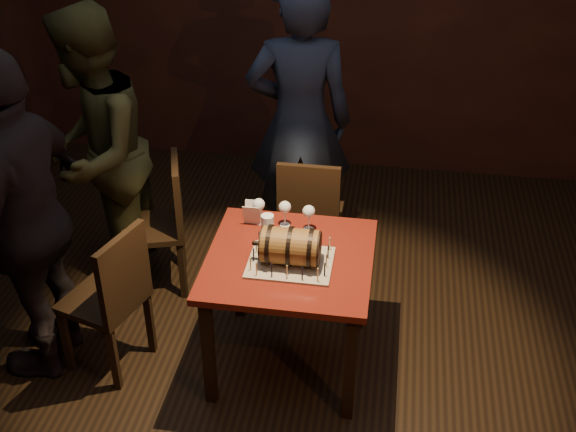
{
  "coord_description": "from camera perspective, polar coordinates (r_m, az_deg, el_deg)",
  "views": [
    {
      "loc": [
        0.59,
        -3.21,
        3.02
      ],
      "look_at": [
        0.07,
        0.05,
        0.95
      ],
      "focal_mm": 45.0,
      "sensor_mm": 36.0,
      "label": 1
    }
  ],
  "objects": [
    {
      "name": "room_shell",
      "position": [
        3.64,
        -1.16,
        5.68
      ],
      "size": [
        5.04,
        5.04,
        2.8
      ],
      "color": "black",
      "rests_on": "ground"
    },
    {
      "name": "birthday_candles",
      "position": [
        3.84,
        0.19,
        -3.13
      ],
      "size": [
        0.4,
        0.3,
        0.09
      ],
      "color": "#F9E595",
      "rests_on": "cake_board"
    },
    {
      "name": "person_left_rear",
      "position": [
        4.71,
        -15.02,
        4.75
      ],
      "size": [
        0.8,
        0.98,
        1.88
      ],
      "primitive_type": "imported",
      "rotation": [
        0.0,
        0.0,
        -1.47
      ],
      "color": "#35351A",
      "rests_on": "ground"
    },
    {
      "name": "chair_left_rear",
      "position": [
        4.75,
        -9.76,
        -0.16
      ],
      "size": [
        0.5,
        0.5,
        0.93
      ],
      "color": "black",
      "rests_on": "ground"
    },
    {
      "name": "pub_table",
      "position": [
        3.99,
        0.13,
        -4.54
      ],
      "size": [
        0.9,
        0.9,
        0.75
      ],
      "color": "#4F120D",
      "rests_on": "ground"
    },
    {
      "name": "person_left_front",
      "position": [
        4.09,
        -19.91,
        -0.27
      ],
      "size": [
        0.49,
        1.14,
        1.92
      ],
      "primitive_type": "imported",
      "rotation": [
        0.0,
        0.0,
        -1.59
      ],
      "color": "black",
      "rests_on": "ground"
    },
    {
      "name": "menu_card",
      "position": [
        4.18,
        -2.82,
        0.19
      ],
      "size": [
        0.1,
        0.05,
        0.13
      ],
      "primitive_type": null,
      "color": "white",
      "rests_on": "pub_table"
    },
    {
      "name": "pint_of_ale",
      "position": [
        4.03,
        -1.62,
        -0.91
      ],
      "size": [
        0.07,
        0.07,
        0.15
      ],
      "color": "silver",
      "rests_on": "pub_table"
    },
    {
      "name": "person_back",
      "position": [
        4.88,
        0.91,
        7.36
      ],
      "size": [
        0.77,
        0.57,
        1.96
      ],
      "primitive_type": "imported",
      "rotation": [
        0.0,
        0.0,
        3.29
      ],
      "color": "#1B2236",
      "rests_on": "ground"
    },
    {
      "name": "barrel_cake",
      "position": [
        3.81,
        0.18,
        -2.42
      ],
      "size": [
        0.36,
        0.21,
        0.21
      ],
      "color": "brown",
      "rests_on": "cake_board"
    },
    {
      "name": "wine_glass_right",
      "position": [
        4.08,
        1.65,
        0.28
      ],
      "size": [
        0.07,
        0.07,
        0.16
      ],
      "color": "silver",
      "rests_on": "pub_table"
    },
    {
      "name": "chair_back",
      "position": [
        4.73,
        1.74,
        0.19
      ],
      "size": [
        0.4,
        0.4,
        0.93
      ],
      "color": "black",
      "rests_on": "ground"
    },
    {
      "name": "wine_glass_mid",
      "position": [
        4.12,
        -0.25,
        0.62
      ],
      "size": [
        0.07,
        0.07,
        0.16
      ],
      "color": "silver",
      "rests_on": "pub_table"
    },
    {
      "name": "chair_left_front",
      "position": [
        4.15,
        -13.66,
        -6.0
      ],
      "size": [
        0.5,
        0.5,
        0.93
      ],
      "color": "black",
      "rests_on": "ground"
    },
    {
      "name": "cake_board",
      "position": [
        3.87,
        0.18,
        -3.7
      ],
      "size": [
        0.45,
        0.35,
        0.01
      ],
      "primitive_type": "cube",
      "color": "gray",
      "rests_on": "pub_table"
    },
    {
      "name": "wine_glass_left",
      "position": [
        4.15,
        -2.33,
        0.84
      ],
      "size": [
        0.07,
        0.07,
        0.16
      ],
      "color": "silver",
      "rests_on": "pub_table"
    }
  ]
}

